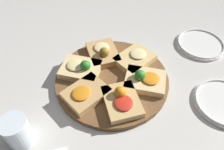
{
  "coord_description": "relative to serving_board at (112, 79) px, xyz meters",
  "views": [
    {
      "loc": [
        0.52,
        -0.08,
        0.63
      ],
      "look_at": [
        0.0,
        0.0,
        0.03
      ],
      "focal_mm": 35.0,
      "sensor_mm": 36.0,
      "label": 1
    }
  ],
  "objects": [
    {
      "name": "ground_plane",
      "position": [
        0.0,
        0.0,
        -0.01
      ],
      "size": [
        3.0,
        3.0,
        0.0
      ],
      "primitive_type": "plane",
      "color": "beige"
    },
    {
      "name": "serving_board",
      "position": [
        0.0,
        0.0,
        0.0
      ],
      "size": [
        0.42,
        0.42,
        0.02
      ],
      "primitive_type": "cylinder",
      "color": "brown",
      "rests_on": "ground_plane"
    },
    {
      "name": "focaccia_slice_0",
      "position": [
        0.07,
        -0.1,
        0.02
      ],
      "size": [
        0.17,
        0.18,
        0.04
      ],
      "color": "tan",
      "rests_on": "serving_board"
    },
    {
      "name": "focaccia_slice_1",
      "position": [
        0.12,
        0.01,
        0.03
      ],
      "size": [
        0.15,
        0.13,
        0.06
      ],
      "color": "tan",
      "rests_on": "serving_board"
    },
    {
      "name": "focaccia_slice_2",
      "position": [
        0.04,
        0.11,
        0.03
      ],
      "size": [
        0.15,
        0.17,
        0.06
      ],
      "color": "#E5C689",
      "rests_on": "serving_board"
    },
    {
      "name": "focaccia_slice_3",
      "position": [
        -0.07,
        0.1,
        0.02
      ],
      "size": [
        0.17,
        0.18,
        0.04
      ],
      "color": "#DBB775",
      "rests_on": "serving_board"
    },
    {
      "name": "focaccia_slice_4",
      "position": [
        -0.12,
        -0.02,
        0.03
      ],
      "size": [
        0.16,
        0.13,
        0.06
      ],
      "color": "tan",
      "rests_on": "serving_board"
    },
    {
      "name": "focaccia_slice_5",
      "position": [
        -0.05,
        -0.11,
        0.03
      ],
      "size": [
        0.16,
        0.17,
        0.06
      ],
      "color": "#E5C689",
      "rests_on": "serving_board"
    },
    {
      "name": "plate_left",
      "position": [
        -0.15,
        0.41,
        -0.0
      ],
      "size": [
        0.21,
        0.21,
        0.02
      ],
      "color": "white",
      "rests_on": "ground_plane"
    },
    {
      "name": "plate_right",
      "position": [
        0.16,
        0.36,
        -0.0
      ],
      "size": [
        0.21,
        0.21,
        0.02
      ],
      "color": "white",
      "rests_on": "ground_plane"
    },
    {
      "name": "water_glass",
      "position": [
        0.19,
        -0.3,
        0.04
      ],
      "size": [
        0.08,
        0.08,
        0.1
      ],
      "primitive_type": "cylinder",
      "color": "silver",
      "rests_on": "ground_plane"
    }
  ]
}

